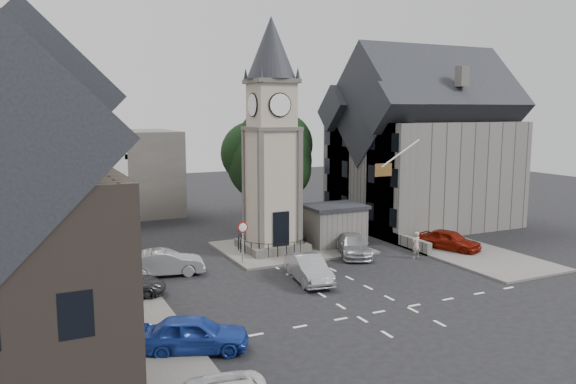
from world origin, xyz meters
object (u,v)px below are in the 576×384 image
stone_shelter (334,225)px  car_west_blue (194,334)px  car_east_red (450,240)px  pedestrian (416,245)px  clock_tower (272,137)px

stone_shelter → car_west_blue: bearing=-137.2°
car_west_blue → car_east_red: size_ratio=1.02×
stone_shelter → car_east_red: size_ratio=0.97×
car_west_blue → pedestrian: (17.77, 8.00, 0.14)m
stone_shelter → car_west_blue: stone_shelter is taller
clock_tower → stone_shelter: size_ratio=3.78×
clock_tower → car_east_red: 14.67m
car_west_blue → clock_tower: bearing=-13.4°
car_west_blue → pedestrian: pedestrian is taller
stone_shelter → pedestrian: (3.20, -5.50, -0.63)m
clock_tower → pedestrian: (8.00, -5.99, -7.21)m
car_west_blue → pedestrian: 19.49m
clock_tower → car_east_red: size_ratio=3.68×
car_west_blue → car_east_red: (21.27, 8.64, -0.02)m
clock_tower → pedestrian: size_ratio=8.89×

